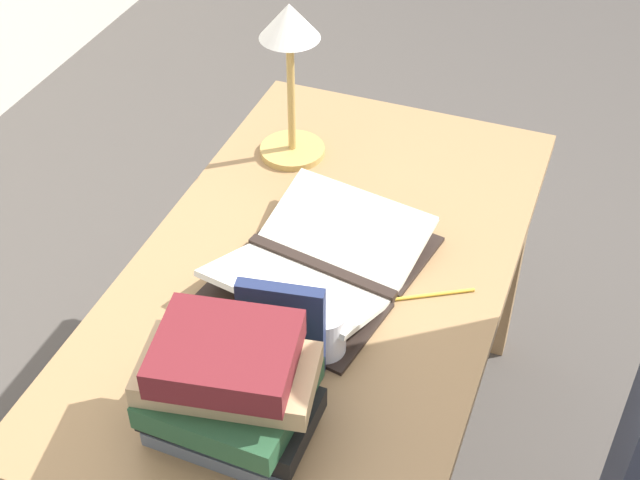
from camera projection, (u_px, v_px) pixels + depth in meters
name	position (u px, v px, depth m)	size (l,w,h in m)	color
ground_plane	(320.00, 476.00, 2.28)	(12.00, 12.00, 0.00)	#47423D
reading_desk	(320.00, 302.00, 1.88)	(1.30, 0.74, 0.72)	#937047
open_book	(321.00, 263.00, 1.79)	(0.49, 0.42, 0.08)	black
book_stack_tall	(229.00, 389.00, 1.43)	(0.23, 0.30, 0.22)	slate
book_standing_upright	(281.00, 329.00, 1.54)	(0.05, 0.15, 0.20)	#1E284C
reading_lamp	(290.00, 53.00, 1.94)	(0.15, 0.15, 0.38)	tan
coffee_mug	(324.00, 333.00, 1.60)	(0.11, 0.08, 0.10)	white
pencil	(433.00, 294.00, 1.75)	(0.09, 0.15, 0.01)	gold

